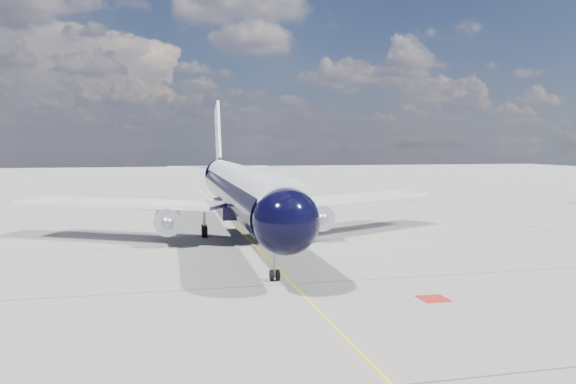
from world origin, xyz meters
name	(u,v)px	position (x,y,z in m)	size (l,w,h in m)	color
ground	(225,215)	(0.00, 30.00, 0.00)	(320.00, 320.00, 0.00)	gray
taxiway_centerline	(230,220)	(0.00, 25.00, 0.00)	(0.16, 160.00, 0.01)	yellow
red_marking	(433,299)	(6.80, -10.00, 0.00)	(1.60, 1.60, 0.01)	maroon
main_airliner	(239,189)	(-0.54, 14.00, 4.42)	(40.49, 49.21, 14.23)	black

